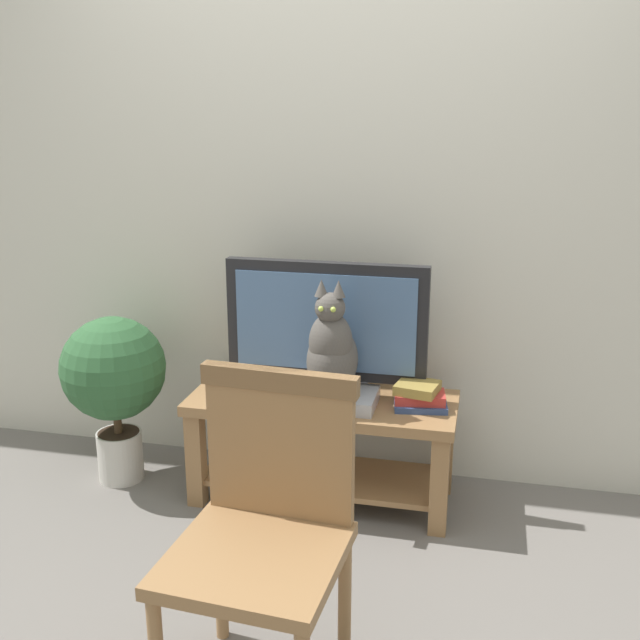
{
  "coord_description": "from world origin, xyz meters",
  "views": [
    {
      "loc": [
        0.62,
        -2.37,
        1.65
      ],
      "look_at": [
        -0.02,
        0.42,
        0.82
      ],
      "focal_mm": 42.1,
      "sensor_mm": 36.0,
      "label": 1
    }
  ],
  "objects": [
    {
      "name": "ground_plane",
      "position": [
        0.0,
        0.0,
        0.0
      ],
      "size": [
        12.0,
        12.0,
        0.0
      ],
      "primitive_type": "plane",
      "color": "slate"
    },
    {
      "name": "back_wall",
      "position": [
        0.0,
        0.86,
        1.4
      ],
      "size": [
        7.0,
        0.12,
        2.8
      ],
      "primitive_type": "cube",
      "color": "beige",
      "rests_on": "ground"
    },
    {
      "name": "tv_stand",
      "position": [
        -0.02,
        0.47,
        0.31
      ],
      "size": [
        1.11,
        0.44,
        0.46
      ],
      "color": "olive",
      "rests_on": "ground"
    },
    {
      "name": "tv",
      "position": [
        -0.02,
        0.54,
        0.76
      ],
      "size": [
        0.84,
        0.2,
        0.57
      ],
      "color": "black",
      "rests_on": "tv_stand"
    },
    {
      "name": "media_box",
      "position": [
        0.03,
        0.42,
        0.49
      ],
      "size": [
        0.36,
        0.24,
        0.06
      ],
      "color": "#ADADB2",
      "rests_on": "tv_stand"
    },
    {
      "name": "cat",
      "position": [
        0.04,
        0.4,
        0.7
      ],
      "size": [
        0.2,
        0.35,
        0.48
      ],
      "color": "#514C47",
      "rests_on": "media_box"
    },
    {
      "name": "wooden_chair",
      "position": [
        0.06,
        -0.58,
        0.54
      ],
      "size": [
        0.5,
        0.5,
        0.93
      ],
      "color": "olive",
      "rests_on": "ground"
    },
    {
      "name": "book_stack",
      "position": [
        0.38,
        0.46,
        0.51
      ],
      "size": [
        0.23,
        0.18,
        0.1
      ],
      "color": "#33477A",
      "rests_on": "tv_stand"
    },
    {
      "name": "potted_plant",
      "position": [
        -0.95,
        0.43,
        0.49
      ],
      "size": [
        0.46,
        0.46,
        0.76
      ],
      "color": "beige",
      "rests_on": "ground"
    }
  ]
}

